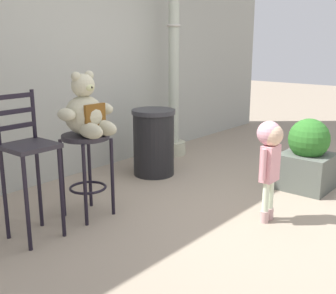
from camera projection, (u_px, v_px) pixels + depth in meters
ground_plane at (245, 212)px, 3.95m from camera, size 24.00×24.00×0.00m
building_wall at (77, 9)px, 4.92m from camera, size 7.85×0.30×3.81m
bar_stool_with_teddy at (86, 158)px, 3.76m from camera, size 0.42×0.42×0.76m
teddy_bear at (86, 112)px, 3.64m from camera, size 0.53×0.48×0.55m
child_walking at (270, 150)px, 3.62m from camera, size 0.28×0.23×0.90m
trash_bin at (154, 142)px, 4.99m from camera, size 0.51×0.51×0.78m
lamppost at (174, 67)px, 5.69m from camera, size 0.34×0.34×3.02m
bar_chair_empty at (28, 156)px, 3.31m from camera, size 0.37×0.37×1.18m
planter_with_shrub at (308, 157)px, 4.51m from camera, size 0.51×0.51×0.76m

